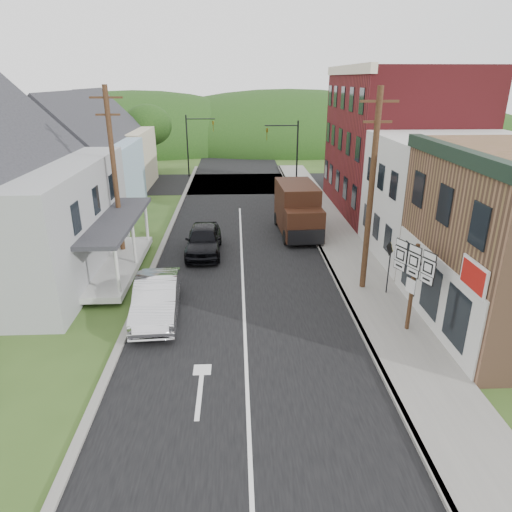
{
  "coord_description": "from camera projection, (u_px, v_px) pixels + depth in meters",
  "views": [
    {
      "loc": [
        -0.25,
        -15.69,
        9.26
      ],
      "look_at": [
        0.55,
        2.38,
        2.2
      ],
      "focal_mm": 32.0,
      "sensor_mm": 36.0,
      "label": 1
    }
  ],
  "objects": [
    {
      "name": "ground",
      "position": [
        245.0,
        330.0,
        17.98
      ],
      "size": [
        120.0,
        120.0,
        0.0
      ],
      "primitive_type": "plane",
      "color": "#2D4719",
      "rests_on": "ground"
    },
    {
      "name": "cross_road",
      "position": [
        239.0,
        183.0,
        43.11
      ],
      "size": [
        60.0,
        9.0,
        0.02
      ],
      "primitive_type": "cube",
      "color": "black",
      "rests_on": "ground"
    },
    {
      "name": "storefront_red",
      "position": [
        398.0,
        143.0,
        32.45
      ],
      "size": [
        8.0,
        12.0,
        10.0
      ],
      "primitive_type": "cube",
      "color": "maroon",
      "rests_on": "ground"
    },
    {
      "name": "curb_left",
      "position": [
        158.0,
        257.0,
        25.21
      ],
      "size": [
        0.3,
        55.0,
        0.12
      ],
      "primitive_type": "cube",
      "color": "slate",
      "rests_on": "ground"
    },
    {
      "name": "curb_right",
      "position": [
        323.0,
        254.0,
        25.59
      ],
      "size": [
        0.2,
        55.0,
        0.15
      ],
      "primitive_type": "cube",
      "color": "slate",
      "rests_on": "ground"
    },
    {
      "name": "traffic_signal_left",
      "position": [
        194.0,
        138.0,
        44.82
      ],
      "size": [
        2.87,
        0.2,
        6.0
      ],
      "color": "black",
      "rests_on": "ground"
    },
    {
      "name": "forested_ridge",
      "position": [
        237.0,
        144.0,
        69.17
      ],
      "size": [
        90.0,
        30.0,
        16.0
      ],
      "primitive_type": "ellipsoid",
      "color": "black",
      "rests_on": "ground"
    },
    {
      "name": "sidewalk_right",
      "position": [
        346.0,
        253.0,
        25.64
      ],
      "size": [
        2.8,
        55.0,
        0.15
      ],
      "primitive_type": "cube",
      "color": "slate",
      "rests_on": "ground"
    },
    {
      "name": "house_cream",
      "position": [
        108.0,
        146.0,
        40.36
      ],
      "size": [
        7.14,
        8.16,
        7.28
      ],
      "color": "beige",
      "rests_on": "ground"
    },
    {
      "name": "utility_pole_left",
      "position": [
        115.0,
        174.0,
        23.47
      ],
      "size": [
        1.6,
        0.26,
        9.0
      ],
      "color": "#472D19",
      "rests_on": "ground"
    },
    {
      "name": "silver_sedan",
      "position": [
        157.0,
        299.0,
        18.73
      ],
      "size": [
        2.02,
        5.02,
        1.62
      ],
      "primitive_type": "imported",
      "rotation": [
        0.0,
        0.0,
        0.06
      ],
      "color": "silver",
      "rests_on": "ground"
    },
    {
      "name": "storefront_white",
      "position": [
        453.0,
        200.0,
        24.24
      ],
      "size": [
        8.0,
        7.0,
        6.5
      ],
      "primitive_type": "cube",
      "color": "silver",
      "rests_on": "ground"
    },
    {
      "name": "route_sign_cluster",
      "position": [
        413.0,
        275.0,
        16.95
      ],
      "size": [
        0.84,
        1.88,
        3.52
      ],
      "rotation": [
        0.0,
        0.0,
        0.4
      ],
      "color": "#472D19",
      "rests_on": "sidewalk_right"
    },
    {
      "name": "warning_sign",
      "position": [
        389.0,
        260.0,
        20.22
      ],
      "size": [
        0.14,
        0.68,
        2.47
      ],
      "rotation": [
        0.0,
        0.0,
        0.11
      ],
      "color": "black",
      "rests_on": "sidewalk_right"
    },
    {
      "name": "tree_left_d",
      "position": [
        148.0,
        125.0,
        45.62
      ],
      "size": [
        4.8,
        4.8,
        6.94
      ],
      "color": "#382616",
      "rests_on": "ground"
    },
    {
      "name": "utility_pole_right",
      "position": [
        371.0,
        192.0,
        19.78
      ],
      "size": [
        1.6,
        0.26,
        9.0
      ],
      "color": "#472D19",
      "rests_on": "ground"
    },
    {
      "name": "delivery_van",
      "position": [
        298.0,
        210.0,
        28.56
      ],
      "size": [
        2.56,
        5.69,
        3.12
      ],
      "rotation": [
        0.0,
        0.0,
        0.05
      ],
      "color": "black",
      "rests_on": "ground"
    },
    {
      "name": "traffic_signal_right",
      "position": [
        289.0,
        148.0,
        38.66
      ],
      "size": [
        2.87,
        0.2,
        6.0
      ],
      "color": "black",
      "rests_on": "ground"
    },
    {
      "name": "house_blue",
      "position": [
        83.0,
        163.0,
        32.01
      ],
      "size": [
        7.14,
        8.16,
        7.28
      ],
      "color": "#98BDD0",
      "rests_on": "ground"
    },
    {
      "name": "dark_sedan",
      "position": [
        204.0,
        240.0,
        25.57
      ],
      "size": [
        1.92,
        4.77,
        1.62
      ],
      "primitive_type": "imported",
      "rotation": [
        0.0,
        0.0,
        0.0
      ],
      "color": "black",
      "rests_on": "ground"
    },
    {
      "name": "road",
      "position": [
        241.0,
        244.0,
        27.29
      ],
      "size": [
        9.0,
        90.0,
        0.02
      ],
      "primitive_type": "cube",
      "color": "black",
      "rests_on": "ground"
    }
  ]
}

